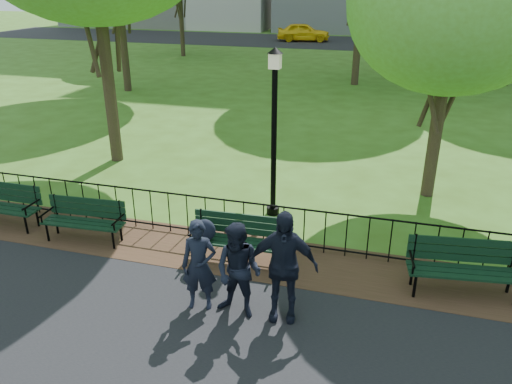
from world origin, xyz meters
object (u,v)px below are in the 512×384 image
(taxi, at_px, (303,32))
(person_right, at_px, (283,266))
(tree_near_e, at_px, (455,3))
(person_mid, at_px, (239,271))
(park_bench_left_a, at_px, (85,215))
(park_bench_right_a, at_px, (464,262))
(lamppost, at_px, (274,129))
(park_bench_left_b, at_px, (2,200))
(park_bench_main, at_px, (224,232))
(sedan_silver, at_px, (416,36))
(person_left, at_px, (199,265))

(taxi, bearing_deg, person_right, -179.72)
(tree_near_e, height_order, person_mid, tree_near_e)
(park_bench_left_a, bearing_deg, park_bench_right_a, -2.63)
(park_bench_left_a, bearing_deg, lamppost, 29.75)
(park_bench_left_a, xyz_separation_m, park_bench_right_a, (7.06, 0.13, 0.05))
(park_bench_left_b, height_order, person_right, person_right)
(person_mid, bearing_deg, park_bench_main, 126.48)
(park_bench_left_a, height_order, person_mid, person_mid)
(lamppost, xyz_separation_m, sedan_silver, (3.19, 30.99, -1.26))
(park_bench_left_a, bearing_deg, person_left, -29.19)
(park_bench_main, bearing_deg, park_bench_right_a, -0.61)
(lamppost, bearing_deg, taxi, 99.91)
(taxi, bearing_deg, sedan_silver, -104.45)
(lamppost, height_order, sedan_silver, lamppost)
(park_bench_left_a, relative_size, sedan_silver, 0.40)
(lamppost, relative_size, tree_near_e, 0.57)
(park_bench_right_a, relative_size, taxi, 0.44)
(person_right, bearing_deg, person_left, 176.24)
(park_bench_main, height_order, park_bench_left_b, park_bench_left_b)
(park_bench_left_b, bearing_deg, park_bench_right_a, 0.08)
(park_bench_left_b, xyz_separation_m, person_left, (5.10, -1.56, 0.20))
(park_bench_left_a, distance_m, person_right, 4.56)
(park_bench_right_a, height_order, tree_near_e, tree_near_e)
(park_bench_left_b, bearing_deg, taxi, 90.23)
(park_bench_left_a, distance_m, tree_near_e, 8.76)
(park_bench_right_a, bearing_deg, lamppost, 143.81)
(park_bench_left_b, distance_m, lamppost, 5.92)
(park_bench_right_a, xyz_separation_m, tree_near_e, (-0.42, 4.11, 3.78))
(park_bench_right_a, xyz_separation_m, person_left, (-4.02, -1.58, 0.18))
(park_bench_left_a, height_order, taxi, taxi)
(person_right, height_order, sedan_silver, person_right)
(lamppost, height_order, tree_near_e, tree_near_e)
(person_mid, bearing_deg, park_bench_left_b, 173.74)
(park_bench_main, xyz_separation_m, lamppost, (0.38, 2.18, 1.38))
(park_bench_left_a, relative_size, taxi, 0.40)
(person_right, distance_m, sedan_silver, 34.58)
(park_bench_left_a, distance_m, taxi, 33.88)
(park_bench_main, height_order, taxi, taxi)
(park_bench_left_b, distance_m, taxi, 33.69)
(park_bench_right_a, distance_m, person_right, 3.11)
(person_mid, bearing_deg, park_bench_right_a, 34.51)
(lamppost, xyz_separation_m, person_mid, (0.39, -3.65, -1.18))
(person_mid, relative_size, person_right, 0.86)
(park_bench_left_a, height_order, park_bench_left_b, park_bench_left_b)
(park_bench_left_a, distance_m, park_bench_left_b, 2.07)
(park_bench_right_a, distance_m, person_mid, 3.74)
(sedan_silver, bearing_deg, park_bench_right_a, -164.55)
(park_bench_left_a, bearing_deg, sedan_silver, 75.23)
(park_bench_main, height_order, person_mid, person_mid)
(lamppost, distance_m, sedan_silver, 31.18)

